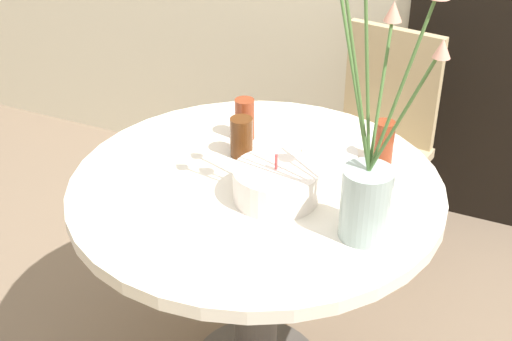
# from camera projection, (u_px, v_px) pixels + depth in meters

# --- Properties ---
(dining_table) EXTENTS (1.07, 1.07, 0.75)m
(dining_table) POSITION_uv_depth(u_px,v_px,m) (256.00, 227.00, 2.10)
(dining_table) COLOR silver
(dining_table) RESTS_ON ground_plane
(chair_left_flank) EXTENTS (0.45, 0.45, 0.91)m
(chair_left_flank) POSITION_uv_depth(u_px,v_px,m) (377.00, 134.00, 2.77)
(chair_left_flank) COLOR tan
(chair_left_flank) RESTS_ON ground_plane
(birthday_cake) EXTENTS (0.24, 0.24, 0.14)m
(birthday_cake) POSITION_uv_depth(u_px,v_px,m) (276.00, 183.00, 1.93)
(birthday_cake) COLOR white
(birthday_cake) RESTS_ON dining_table
(flower_vase) EXTENTS (0.31, 0.22, 0.72)m
(flower_vase) POSITION_uv_depth(u_px,v_px,m) (369.00, 173.00, 1.72)
(flower_vase) COLOR #9EB2AD
(flower_vase) RESTS_ON dining_table
(side_plate) EXTENTS (0.17, 0.17, 0.01)m
(side_plate) POSITION_uv_depth(u_px,v_px,m) (330.00, 153.00, 2.15)
(side_plate) COLOR white
(side_plate) RESTS_ON dining_table
(drink_glass_0) EXTENTS (0.06, 0.06, 0.13)m
(drink_glass_0) POSITION_uv_depth(u_px,v_px,m) (245.00, 119.00, 2.21)
(drink_glass_0) COLOR maroon
(drink_glass_0) RESTS_ON dining_table
(drink_glass_1) EXTENTS (0.07, 0.07, 0.12)m
(drink_glass_1) POSITION_uv_depth(u_px,v_px,m) (241.00, 137.00, 2.12)
(drink_glass_1) COLOR #51280F
(drink_glass_1) RESTS_ON dining_table
(drink_glass_2) EXTENTS (0.06, 0.06, 0.13)m
(drink_glass_2) POSITION_uv_depth(u_px,v_px,m) (384.00, 142.00, 2.09)
(drink_glass_2) COLOR maroon
(drink_glass_2) RESTS_ON dining_table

